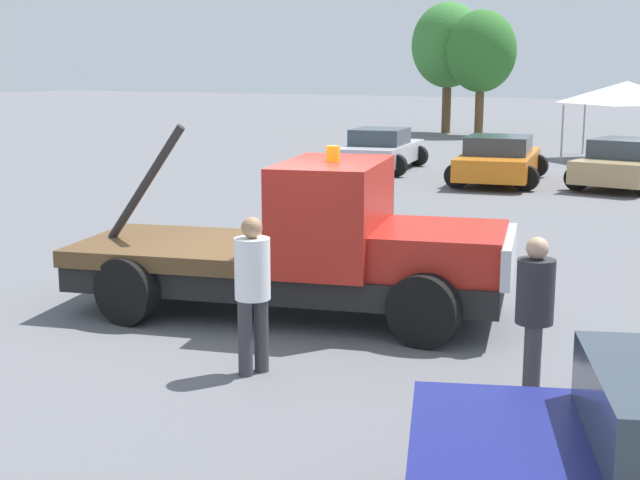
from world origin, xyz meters
TOP-DOWN VIEW (x-y plane):
  - ground_plane at (0.00, 0.00)m, footprint 160.00×160.00m
  - tow_truck at (0.34, 0.08)m, footprint 6.12×3.35m
  - person_near_truck at (3.75, -1.64)m, footprint 0.37×0.37m
  - person_at_hood at (0.88, -2.24)m, footprint 0.38×0.38m
  - parked_car_silver at (-5.71, 15.72)m, footprint 2.86×4.74m
  - parked_car_orange at (-1.54, 14.57)m, footprint 3.04×4.92m
  - parked_car_tan at (1.88, 15.24)m, footprint 2.86×4.49m
  - canopy_tent_white at (0.50, 22.54)m, footprint 3.54×3.54m
  - tree_left at (-9.45, 31.76)m, footprint 3.52×3.52m
  - tree_right at (-7.43, 30.71)m, footprint 3.26×3.26m

SIDE VIEW (x-z plane):
  - ground_plane at x=0.00m, z-range 0.00..0.00m
  - parked_car_silver at x=-5.71m, z-range -0.02..1.32m
  - parked_car_tan at x=1.88m, z-range -0.02..1.32m
  - parked_car_orange at x=-1.54m, z-range -0.02..1.32m
  - tow_truck at x=0.34m, z-range -0.36..2.16m
  - person_near_truck at x=3.75m, z-range 0.13..1.80m
  - person_at_hood at x=0.88m, z-range 0.13..1.85m
  - canopy_tent_white at x=0.50m, z-range 0.98..3.72m
  - tree_right at x=-7.43m, z-range 0.99..6.81m
  - tree_left at x=-9.45m, z-range 1.07..7.35m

